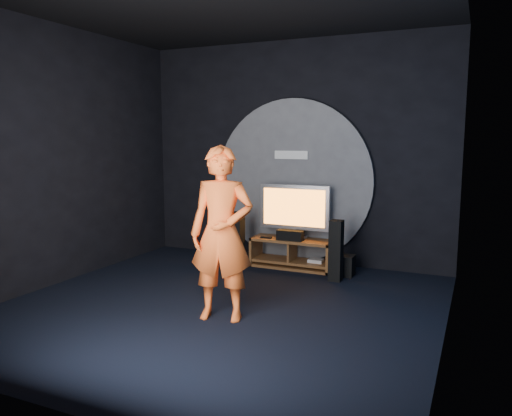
{
  "coord_description": "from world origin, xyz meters",
  "views": [
    {
      "loc": [
        2.74,
        -5.02,
        2.0
      ],
      "look_at": [
        -0.0,
        1.05,
        1.05
      ],
      "focal_mm": 35.0,
      "sensor_mm": 36.0,
      "label": 1
    }
  ],
  "objects_px": {
    "tv": "(294,209)",
    "player": "(222,234)",
    "tower_speaker_left": "(237,240)",
    "subwoofer": "(345,265)",
    "tower_speaker_right": "(336,251)",
    "media_console": "(293,255)"
  },
  "relations": [
    {
      "from": "tv",
      "to": "player",
      "type": "xyz_separation_m",
      "value": [
        0.04,
        -2.43,
        0.06
      ]
    },
    {
      "from": "tower_speaker_left",
      "to": "subwoofer",
      "type": "bearing_deg",
      "value": 7.79
    },
    {
      "from": "tower_speaker_left",
      "to": "tower_speaker_right",
      "type": "bearing_deg",
      "value": -3.13
    },
    {
      "from": "tv",
      "to": "player",
      "type": "bearing_deg",
      "value": -88.95
    },
    {
      "from": "subwoofer",
      "to": "tower_speaker_left",
      "type": "bearing_deg",
      "value": -172.21
    },
    {
      "from": "media_console",
      "to": "tv",
      "type": "relative_size",
      "value": 1.15
    },
    {
      "from": "media_console",
      "to": "tv",
      "type": "bearing_deg",
      "value": 96.47
    },
    {
      "from": "tower_speaker_right",
      "to": "player",
      "type": "height_order",
      "value": "player"
    },
    {
      "from": "tv",
      "to": "player",
      "type": "height_order",
      "value": "player"
    },
    {
      "from": "tower_speaker_left",
      "to": "tower_speaker_right",
      "type": "height_order",
      "value": "same"
    },
    {
      "from": "media_console",
      "to": "tower_speaker_left",
      "type": "height_order",
      "value": "tower_speaker_left"
    },
    {
      "from": "media_console",
      "to": "tower_speaker_left",
      "type": "relative_size",
      "value": 1.48
    },
    {
      "from": "tv",
      "to": "subwoofer",
      "type": "bearing_deg",
      "value": -11.43
    },
    {
      "from": "media_console",
      "to": "tv",
      "type": "height_order",
      "value": "tv"
    },
    {
      "from": "tv",
      "to": "subwoofer",
      "type": "distance_m",
      "value": 1.15
    },
    {
      "from": "tv",
      "to": "tower_speaker_left",
      "type": "distance_m",
      "value": 0.99
    },
    {
      "from": "subwoofer",
      "to": "player",
      "type": "bearing_deg",
      "value": -109.61
    },
    {
      "from": "tv",
      "to": "subwoofer",
      "type": "relative_size",
      "value": 3.71
    },
    {
      "from": "tower_speaker_right",
      "to": "subwoofer",
      "type": "distance_m",
      "value": 0.42
    },
    {
      "from": "tv",
      "to": "tower_speaker_right",
      "type": "relative_size",
      "value": 1.29
    },
    {
      "from": "media_console",
      "to": "tower_speaker_left",
      "type": "xyz_separation_m",
      "value": [
        -0.79,
        -0.33,
        0.23
      ]
    },
    {
      "from": "tower_speaker_left",
      "to": "player",
      "type": "relative_size",
      "value": 0.45
    }
  ]
}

